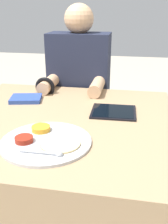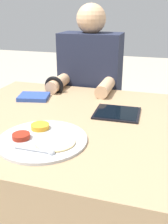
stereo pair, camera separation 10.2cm
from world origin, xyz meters
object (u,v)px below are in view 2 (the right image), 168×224
object	(u,v)px
thali_tray	(42,139)
person_diner	(90,110)
red_notebook	(34,97)
tablet_device	(117,113)

from	to	relation	value
thali_tray	person_diner	size ratio (longest dim) A/B	0.26
thali_tray	red_notebook	size ratio (longest dim) A/B	1.84
red_notebook	tablet_device	world-z (taller)	red_notebook
red_notebook	tablet_device	bearing A→B (deg)	-10.42
thali_tray	person_diner	world-z (taller)	person_diner
red_notebook	person_diner	size ratio (longest dim) A/B	0.14
tablet_device	person_diner	bearing A→B (deg)	118.34
tablet_device	person_diner	distance (m)	0.57
tablet_device	thali_tray	bearing A→B (deg)	-122.75
thali_tray	person_diner	distance (m)	0.82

